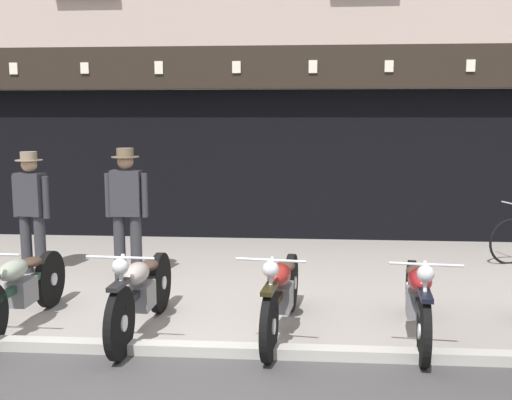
{
  "coord_description": "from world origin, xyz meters",
  "views": [
    {
      "loc": [
        1.12,
        -5.02,
        2.15
      ],
      "look_at": [
        0.54,
        2.52,
        1.08
      ],
      "focal_mm": 41.77,
      "sensor_mm": 36.0,
      "label": 1
    }
  ],
  "objects_px": {
    "motorcycle_center_left": "(141,291)",
    "motorcycle_center_right": "(418,297)",
    "motorcycle_center": "(281,292)",
    "salesman_left": "(31,206)",
    "advert_board_near": "(368,142)",
    "motorcycle_left": "(21,287)",
    "shopkeeper_center": "(127,207)"
  },
  "relations": [
    {
      "from": "motorcycle_center_left",
      "to": "motorcycle_center_right",
      "type": "relative_size",
      "value": 1.02
    },
    {
      "from": "motorcycle_center",
      "to": "salesman_left",
      "type": "bearing_deg",
      "value": -23.75
    },
    {
      "from": "advert_board_near",
      "to": "motorcycle_left",
      "type": "bearing_deg",
      "value": -129.95
    },
    {
      "from": "shopkeeper_center",
      "to": "advert_board_near",
      "type": "bearing_deg",
      "value": -141.21
    },
    {
      "from": "shopkeeper_center",
      "to": "salesman_left",
      "type": "bearing_deg",
      "value": -11.53
    },
    {
      "from": "motorcycle_center_right",
      "to": "shopkeeper_center",
      "type": "height_order",
      "value": "shopkeeper_center"
    },
    {
      "from": "motorcycle_center_right",
      "to": "motorcycle_center_left",
      "type": "bearing_deg",
      "value": 7.05
    },
    {
      "from": "motorcycle_center",
      "to": "shopkeeper_center",
      "type": "xyz_separation_m",
      "value": [
        -2.07,
        1.81,
        0.55
      ]
    },
    {
      "from": "motorcycle_left",
      "to": "motorcycle_center",
      "type": "xyz_separation_m",
      "value": [
        2.65,
        0.02,
        -0.0
      ]
    },
    {
      "from": "motorcycle_center_right",
      "to": "advert_board_near",
      "type": "distance_m",
      "value": 4.94
    },
    {
      "from": "motorcycle_center",
      "to": "shopkeeper_center",
      "type": "relative_size",
      "value": 1.17
    },
    {
      "from": "motorcycle_center_left",
      "to": "advert_board_near",
      "type": "height_order",
      "value": "advert_board_near"
    },
    {
      "from": "advert_board_near",
      "to": "shopkeeper_center",
      "type": "bearing_deg",
      "value": -139.36
    },
    {
      "from": "motorcycle_center_right",
      "to": "salesman_left",
      "type": "relative_size",
      "value": 1.15
    },
    {
      "from": "motorcycle_left",
      "to": "salesman_left",
      "type": "height_order",
      "value": "salesman_left"
    },
    {
      "from": "motorcycle_center",
      "to": "salesman_left",
      "type": "relative_size",
      "value": 1.22
    },
    {
      "from": "shopkeeper_center",
      "to": "advert_board_near",
      "type": "distance_m",
      "value": 4.55
    },
    {
      "from": "motorcycle_center_right",
      "to": "advert_board_near",
      "type": "bearing_deg",
      "value": -84.57
    },
    {
      "from": "motorcycle_left",
      "to": "motorcycle_center",
      "type": "distance_m",
      "value": 2.65
    },
    {
      "from": "motorcycle_center_right",
      "to": "shopkeeper_center",
      "type": "bearing_deg",
      "value": -22.83
    },
    {
      "from": "motorcycle_left",
      "to": "salesman_left",
      "type": "bearing_deg",
      "value": -67.32
    },
    {
      "from": "salesman_left",
      "to": "advert_board_near",
      "type": "distance_m",
      "value": 5.56
    },
    {
      "from": "motorcycle_center_left",
      "to": "advert_board_near",
      "type": "distance_m",
      "value": 5.69
    },
    {
      "from": "motorcycle_center_left",
      "to": "motorcycle_center",
      "type": "xyz_separation_m",
      "value": [
        1.38,
        0.1,
        -0.01
      ]
    },
    {
      "from": "advert_board_near",
      "to": "motorcycle_center_right",
      "type": "bearing_deg",
      "value": -90.17
    },
    {
      "from": "motorcycle_center",
      "to": "advert_board_near",
      "type": "distance_m",
      "value": 5.08
    },
    {
      "from": "motorcycle_center_left",
      "to": "motorcycle_left",
      "type": "bearing_deg",
      "value": -1.24
    },
    {
      "from": "motorcycle_left",
      "to": "shopkeeper_center",
      "type": "relative_size",
      "value": 1.12
    },
    {
      "from": "motorcycle_center",
      "to": "motorcycle_center_right",
      "type": "distance_m",
      "value": 1.32
    },
    {
      "from": "motorcycle_center_left",
      "to": "motorcycle_center",
      "type": "height_order",
      "value": "motorcycle_center_left"
    },
    {
      "from": "shopkeeper_center",
      "to": "motorcycle_left",
      "type": "bearing_deg",
      "value": 70.71
    },
    {
      "from": "motorcycle_center_left",
      "to": "advert_board_near",
      "type": "relative_size",
      "value": 1.81
    }
  ]
}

